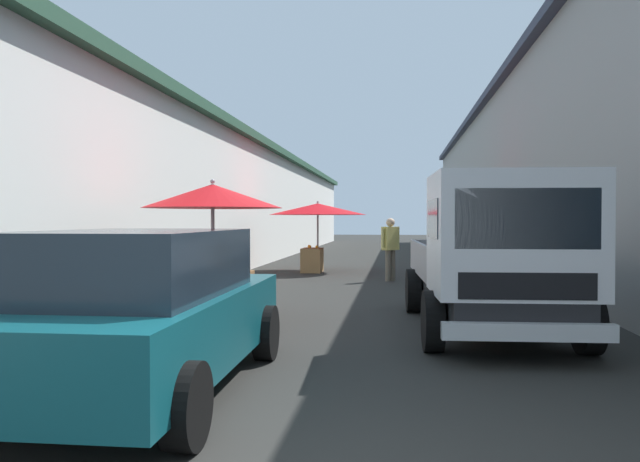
{
  "coord_description": "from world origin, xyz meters",
  "views": [
    {
      "loc": [
        -3.02,
        -0.63,
        1.55
      ],
      "look_at": [
        9.45,
        0.93,
        1.31
      ],
      "focal_mm": 34.33,
      "sensor_mm": 36.0,
      "label": 1
    }
  ],
  "objects_px": {
    "fruit_stall_near_right": "(476,213)",
    "fruit_stall_far_left": "(317,215)",
    "hatchback_car": "(141,310)",
    "vendor_in_shade": "(390,245)",
    "parked_scooter": "(485,261)",
    "fruit_stall_far_right": "(216,217)",
    "delivery_truck": "(497,260)",
    "plastic_stool": "(480,264)",
    "vendor_by_crates": "(447,238)"
  },
  "relations": [
    {
      "from": "parked_scooter",
      "to": "vendor_by_crates",
      "type": "bearing_deg",
      "value": 9.6
    },
    {
      "from": "vendor_by_crates",
      "to": "plastic_stool",
      "type": "height_order",
      "value": "vendor_by_crates"
    },
    {
      "from": "fruit_stall_far_left",
      "to": "parked_scooter",
      "type": "height_order",
      "value": "fruit_stall_far_left"
    },
    {
      "from": "vendor_by_crates",
      "to": "parked_scooter",
      "type": "xyz_separation_m",
      "value": [
        -3.96,
        -0.67,
        -0.48
      ]
    },
    {
      "from": "fruit_stall_near_right",
      "to": "delivery_truck",
      "type": "xyz_separation_m",
      "value": [
        -10.26,
        1.03,
        -0.69
      ]
    },
    {
      "from": "fruit_stall_far_left",
      "to": "vendor_in_shade",
      "type": "distance_m",
      "value": 3.42
    },
    {
      "from": "delivery_truck",
      "to": "vendor_in_shade",
      "type": "distance_m",
      "value": 7.62
    },
    {
      "from": "vendor_in_shade",
      "to": "parked_scooter",
      "type": "bearing_deg",
      "value": -66.88
    },
    {
      "from": "fruit_stall_near_right",
      "to": "vendor_by_crates",
      "type": "distance_m",
      "value": 2.47
    },
    {
      "from": "delivery_truck",
      "to": "parked_scooter",
      "type": "bearing_deg",
      "value": -7.03
    },
    {
      "from": "plastic_stool",
      "to": "parked_scooter",
      "type": "bearing_deg",
      "value": -173.01
    },
    {
      "from": "delivery_truck",
      "to": "plastic_stool",
      "type": "relative_size",
      "value": 11.49
    },
    {
      "from": "hatchback_car",
      "to": "vendor_by_crates",
      "type": "relative_size",
      "value": 2.44
    },
    {
      "from": "fruit_stall_far_left",
      "to": "vendor_by_crates",
      "type": "relative_size",
      "value": 1.79
    },
    {
      "from": "hatchback_car",
      "to": "vendor_by_crates",
      "type": "distance_m",
      "value": 15.72
    },
    {
      "from": "vendor_by_crates",
      "to": "vendor_in_shade",
      "type": "relative_size",
      "value": 1.02
    },
    {
      "from": "fruit_stall_near_right",
      "to": "fruit_stall_far_right",
      "type": "distance_m",
      "value": 10.51
    },
    {
      "from": "delivery_truck",
      "to": "fruit_stall_far_right",
      "type": "bearing_deg",
      "value": 75.69
    },
    {
      "from": "fruit_stall_far_left",
      "to": "fruit_stall_far_right",
      "type": "relative_size",
      "value": 1.34
    },
    {
      "from": "delivery_truck",
      "to": "vendor_in_shade",
      "type": "height_order",
      "value": "delivery_truck"
    },
    {
      "from": "vendor_in_shade",
      "to": "parked_scooter",
      "type": "distance_m",
      "value": 2.73
    },
    {
      "from": "fruit_stall_far_right",
      "to": "vendor_in_shade",
      "type": "xyz_separation_m",
      "value": [
        6.47,
        -2.55,
        -0.67
      ]
    },
    {
      "from": "fruit_stall_far_left",
      "to": "vendor_by_crates",
      "type": "distance_m",
      "value": 4.77
    },
    {
      "from": "vendor_by_crates",
      "to": "parked_scooter",
      "type": "height_order",
      "value": "vendor_by_crates"
    },
    {
      "from": "fruit_stall_far_right",
      "to": "parked_scooter",
      "type": "height_order",
      "value": "fruit_stall_far_right"
    },
    {
      "from": "fruit_stall_far_left",
      "to": "plastic_stool",
      "type": "height_order",
      "value": "fruit_stall_far_left"
    },
    {
      "from": "fruit_stall_near_right",
      "to": "vendor_in_shade",
      "type": "bearing_deg",
      "value": 138.56
    },
    {
      "from": "fruit_stall_near_right",
      "to": "delivery_truck",
      "type": "distance_m",
      "value": 10.33
    },
    {
      "from": "hatchback_car",
      "to": "parked_scooter",
      "type": "height_order",
      "value": "hatchback_car"
    },
    {
      "from": "fruit_stall_far_left",
      "to": "hatchback_car",
      "type": "relative_size",
      "value": 0.73
    },
    {
      "from": "fruit_stall_far_left",
      "to": "plastic_stool",
      "type": "xyz_separation_m",
      "value": [
        -0.97,
        -4.6,
        -1.36
      ]
    },
    {
      "from": "parked_scooter",
      "to": "fruit_stall_near_right",
      "type": "bearing_deg",
      "value": 0.79
    },
    {
      "from": "delivery_truck",
      "to": "plastic_stool",
      "type": "distance_m",
      "value": 9.11
    },
    {
      "from": "fruit_stall_near_right",
      "to": "delivery_truck",
      "type": "relative_size",
      "value": 0.49
    },
    {
      "from": "fruit_stall_near_right",
      "to": "fruit_stall_far_right",
      "type": "bearing_deg",
      "value": 151.6
    },
    {
      "from": "fruit_stall_far_left",
      "to": "vendor_by_crates",
      "type": "xyz_separation_m",
      "value": [
        2.5,
        -3.98,
        -0.75
      ]
    },
    {
      "from": "fruit_stall_far_left",
      "to": "plastic_stool",
      "type": "distance_m",
      "value": 4.89
    },
    {
      "from": "fruit_stall_near_right",
      "to": "hatchback_car",
      "type": "relative_size",
      "value": 0.63
    },
    {
      "from": "hatchback_car",
      "to": "vendor_in_shade",
      "type": "xyz_separation_m",
      "value": [
        10.21,
        -2.11,
        0.17
      ]
    },
    {
      "from": "fruit_stall_far_left",
      "to": "vendor_in_shade",
      "type": "height_order",
      "value": "fruit_stall_far_left"
    },
    {
      "from": "parked_scooter",
      "to": "fruit_stall_far_right",
      "type": "bearing_deg",
      "value": 146.29
    },
    {
      "from": "fruit_stall_near_right",
      "to": "fruit_stall_far_left",
      "type": "distance_m",
      "value": 4.64
    },
    {
      "from": "fruit_stall_near_right",
      "to": "vendor_in_shade",
      "type": "xyz_separation_m",
      "value": [
        -2.77,
        2.45,
        -0.83
      ]
    },
    {
      "from": "delivery_truck",
      "to": "parked_scooter",
      "type": "xyz_separation_m",
      "value": [
        8.54,
        -1.05,
        -0.59
      ]
    },
    {
      "from": "fruit_stall_near_right",
      "to": "hatchback_car",
      "type": "height_order",
      "value": "fruit_stall_near_right"
    },
    {
      "from": "fruit_stall_far_right",
      "to": "vendor_by_crates",
      "type": "relative_size",
      "value": 1.34
    },
    {
      "from": "vendor_by_crates",
      "to": "fruit_stall_far_left",
      "type": "bearing_deg",
      "value": 122.14
    },
    {
      "from": "fruit_stall_far_right",
      "to": "parked_scooter",
      "type": "xyz_separation_m",
      "value": [
        7.53,
        -5.02,
        -1.13
      ]
    },
    {
      "from": "fruit_stall_near_right",
      "to": "fruit_stall_far_right",
      "type": "height_order",
      "value": "fruit_stall_near_right"
    },
    {
      "from": "delivery_truck",
      "to": "fruit_stall_near_right",
      "type": "bearing_deg",
      "value": -5.73
    }
  ]
}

